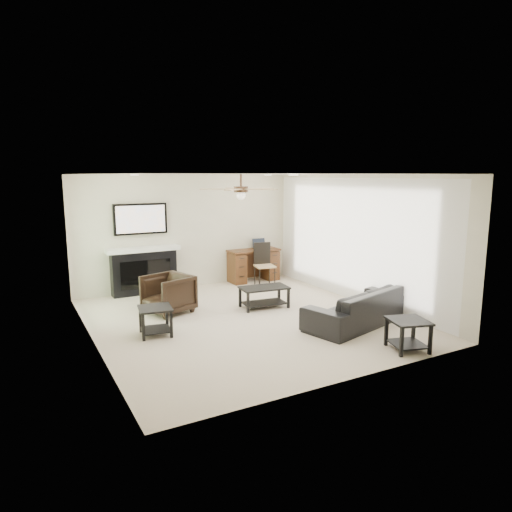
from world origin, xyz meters
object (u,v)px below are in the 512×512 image
object	(u,v)px
armchair	(168,294)
fireplace_unit	(143,249)
coffee_table	(264,297)
desk	(253,265)
sofa	(358,307)

from	to	relation	value
armchair	fireplace_unit	world-z (taller)	fireplace_unit
armchair	coffee_table	world-z (taller)	armchair
fireplace_unit	armchair	bearing A→B (deg)	-89.62
armchair	desk	bearing A→B (deg)	102.98
sofa	fireplace_unit	distance (m)	4.59
sofa	fireplace_unit	size ratio (longest dim) A/B	1.08
sofa	armchair	world-z (taller)	armchair
armchair	coffee_table	distance (m)	1.79
coffee_table	desk	xyz separation A→B (m)	(0.88, 2.06, 0.18)
coffee_table	desk	bearing A→B (deg)	73.39
sofa	armchair	size ratio (longest dim) A/B	2.66
coffee_table	fireplace_unit	xyz separation A→B (m)	(-1.71, 2.11, 0.75)
armchair	fireplace_unit	xyz separation A→B (m)	(-0.01, 1.56, 0.60)
sofa	fireplace_unit	bearing A→B (deg)	-69.49
coffee_table	fireplace_unit	world-z (taller)	fireplace_unit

